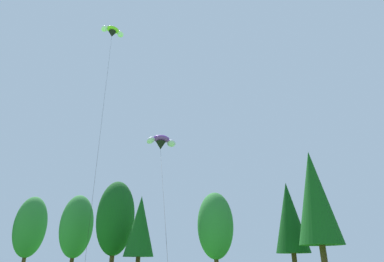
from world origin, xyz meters
TOP-DOWN VIEW (x-y plane):
  - treeline_tree_b at (-36.88, 47.64)m, footprint 5.31×5.31m
  - treeline_tree_c at (-26.49, 46.89)m, footprint 5.15×5.15m
  - treeline_tree_d at (-17.77, 44.50)m, footprint 5.43×5.43m
  - treeline_tree_e at (-12.52, 42.47)m, footprint 3.91×3.91m
  - treeline_tree_f at (-3.12, 45.99)m, footprint 4.77×4.77m
  - treeline_tree_g at (6.38, 47.67)m, footprint 4.24×4.24m
  - treeline_tree_h at (9.72, 43.00)m, footprint 4.79×4.79m
  - parafoil_kite_high_lime_white at (-8.94, 27.12)m, footprint 6.74×8.50m
  - parafoil_kite_mid_purple at (-4.62, 31.60)m, footprint 9.65×16.97m

SIDE VIEW (x-z plane):
  - treeline_tree_e at x=-12.52m, z-range 1.33..11.85m
  - treeline_tree_f at x=-3.12m, z-range 1.16..12.14m
  - treeline_tree_c at x=-26.49m, z-range 1.31..13.71m
  - treeline_tree_g at x=6.38m, z-range 1.52..13.52m
  - treeline_tree_b at x=-36.88m, z-range 1.37..14.38m
  - treeline_tree_d at x=-17.77m, z-range 1.42..14.85m
  - treeline_tree_h at x=9.72m, z-range 1.84..16.36m
  - parafoil_kite_mid_purple at x=-4.62m, z-range 7.02..20.13m
  - parafoil_kite_high_lime_white at x=-8.94m, z-range 13.05..38.10m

